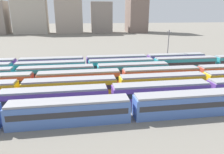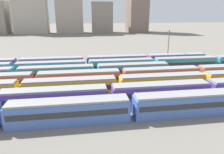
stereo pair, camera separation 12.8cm
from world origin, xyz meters
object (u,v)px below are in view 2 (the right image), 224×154
train_track_2 (118,85)px  catenary_pole_1 (168,45)px  train_track_0 (188,103)px  train_track_5 (121,66)px  train_track_4 (57,73)px  train_track_1 (160,93)px  train_track_6 (85,63)px  train_track_3 (198,74)px

train_track_2 → catenary_pole_1: (20.73, 23.93, 4.05)m
train_track_0 → train_track_5: (-6.01, 26.00, 0.00)m
train_track_0 → train_track_4: (-22.92, 20.80, -0.00)m
train_track_1 → train_track_5: (-3.32, 20.80, 0.00)m
train_track_0 → train_track_1: bearing=117.3°
train_track_1 → catenary_pole_1: size_ratio=8.68×
train_track_0 → train_track_2: size_ratio=1.25×
train_track_2 → train_track_5: (3.74, 15.60, 0.00)m
train_track_5 → catenary_pole_1: bearing=26.1°
train_track_1 → catenary_pole_1: (13.66, 29.13, 4.05)m
train_track_6 → catenary_pole_1: bearing=6.6°
train_track_4 → catenary_pole_1: 36.72m
train_track_1 → train_track_6: 29.16m
train_track_6 → train_track_3: bearing=-30.3°
train_track_3 → train_track_6: 30.96m
train_track_6 → train_track_5: bearing=-27.8°
train_track_3 → train_track_2: bearing=-165.8°
train_track_1 → train_track_3: size_ratio=0.83×
train_track_0 → train_track_2: same height
train_track_1 → train_track_6: bearing=116.9°
train_track_2 → train_track_3: bearing=14.2°
train_track_0 → train_track_1: 5.85m
train_track_3 → catenary_pole_1: size_ratio=10.43×
train_track_3 → train_track_5: 19.82m
train_track_2 → catenary_pole_1: catenary_pole_1 is taller
train_track_0 → train_track_5: same height
train_track_1 → train_track_3: 17.08m
train_track_1 → train_track_4: (-20.24, 15.60, -0.00)m
train_track_1 → train_track_4: same height
train_track_0 → train_track_2: 14.26m
train_track_3 → catenary_pole_1: (0.11, 18.73, 4.05)m
train_track_1 → train_track_2: bearing=143.7°
train_track_5 → train_track_0: bearing=-77.0°
catenary_pole_1 → train_track_3: bearing=-90.3°
train_track_6 → train_track_2: bearing=-73.6°
train_track_4 → train_track_2: bearing=-38.3°
train_track_0 → train_track_5: bearing=103.0°
train_track_0 → train_track_1: same height
train_track_3 → catenary_pole_1: bearing=89.7°
train_track_0 → train_track_6: size_ratio=1.25×
train_track_1 → train_track_5: size_ratio=1.00×
train_track_0 → train_track_2: bearing=133.2°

